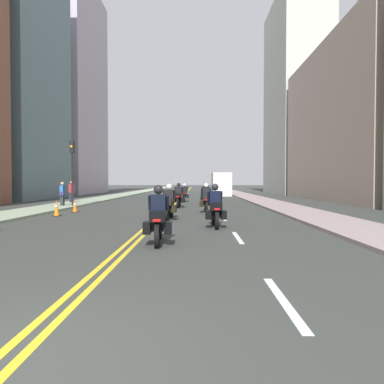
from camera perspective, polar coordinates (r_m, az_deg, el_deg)
The scene contains 23 objects.
ground_plane at distance 51.31m, azimuth -1.22°, elevation -0.31°, with size 264.00×264.00×0.00m, color #353936.
sidewalk_left at distance 52.12m, azimuth -9.51°, elevation -0.23°, with size 2.73×144.00×0.12m, color #93A78A.
sidewalk_right at distance 51.58m, azimuth 7.16°, elevation -0.24°, with size 2.73×144.00×0.12m, color gray.
centreline_yellow_inner at distance 51.31m, azimuth -1.35°, elevation -0.30°, with size 0.12×132.00×0.01m, color yellow.
centreline_yellow_outer at distance 51.30m, azimuth -1.08°, elevation -0.30°, with size 0.12×132.00×0.01m, color yellow.
lane_dashes_white at distance 32.31m, azimuth 3.03°, elevation -1.43°, with size 0.14×56.40×0.01m.
building_left_1 at distance 42.62m, azimuth -27.22°, elevation 15.25°, with size 9.34×12.17×23.79m.
building_right_1 at distance 37.62m, azimuth 25.12°, elevation 9.62°, with size 8.50×21.88×14.12m.
building_left_2 at distance 57.06m, azimuth -17.95°, elevation 14.70°, with size 6.20×15.16×29.42m.
building_right_2 at distance 56.90m, azimuth 15.79°, elevation 13.94°, with size 6.50×15.33×27.85m.
motorcycle_0 at distance 10.15m, azimuth -5.28°, elevation -4.38°, with size 0.78×2.13×1.63m.
motorcycle_1 at distance 13.80m, azimuth 3.63°, elevation -2.78°, with size 0.78×2.11×1.64m.
motorcycle_2 at distance 16.66m, azimuth -3.63°, elevation -2.07°, with size 0.78×2.27×1.62m.
motorcycle_3 at distance 20.68m, azimuth 2.22°, elevation -1.32°, with size 0.77×2.28×1.64m.
motorcycle_4 at distance 24.43m, azimuth -2.10°, elevation -0.87°, with size 0.77×2.24×1.65m.
motorcycle_5 at distance 27.60m, azimuth 2.11°, elevation -0.58°, with size 0.76×2.20×1.62m.
motorcycle_6 at distance 31.35m, azimuth -1.18°, elevation -0.36°, with size 0.77×2.14×1.57m.
traffic_cone_0 at distance 19.44m, azimuth -20.32°, elevation -2.39°, with size 0.34×0.34×0.80m.
traffic_cone_1 at distance 21.64m, azimuth -17.73°, elevation -2.10°, with size 0.35×0.35×0.70m.
traffic_light_near at distance 25.88m, azimuth -18.14°, elevation 4.57°, with size 0.28×0.38×4.45m.
pedestrian_0 at distance 30.19m, azimuth -18.24°, elevation -0.01°, with size 0.35×0.42×1.75m.
pedestrian_1 at distance 26.03m, azimuth -19.52°, elevation -0.32°, with size 0.24×0.49×1.70m.
parked_truck at distance 45.52m, azimuth 4.51°, elevation 1.05°, with size 2.20×6.50×2.80m.
Camera 1 is at (1.84, -3.24, 1.72)m, focal length 34.30 mm.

